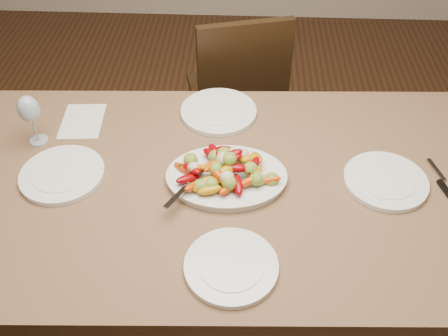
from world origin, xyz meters
TOP-DOWN VIEW (x-y plane):
  - dining_table at (-0.17, 0.28)m, footprint 1.88×1.12m
  - chair_far at (-0.16, 1.20)m, footprint 0.51×0.51m
  - serving_platter at (-0.16, 0.29)m, footprint 0.40×0.30m
  - roasted_vegetables at (-0.16, 0.29)m, footprint 0.32×0.23m
  - serving_spoon at (-0.22, 0.25)m, footprint 0.28×0.18m
  - plate_left at (-0.71, 0.28)m, footprint 0.28×0.28m
  - plate_right at (0.36, 0.30)m, footprint 0.27×0.27m
  - plate_far at (-0.20, 0.65)m, footprint 0.29×0.29m
  - plate_near at (-0.13, -0.06)m, footprint 0.26×0.26m
  - wine_glass at (-0.84, 0.46)m, footprint 0.08×0.08m
  - menu_card at (-0.72, 0.58)m, footprint 0.16×0.22m
  - table_knife at (0.55, 0.31)m, footprint 0.07×0.20m

SIDE VIEW (x-z plane):
  - dining_table at x=-0.17m, z-range 0.00..0.76m
  - chair_far at x=-0.16m, z-range 0.00..0.95m
  - menu_card at x=-0.72m, z-range 0.76..0.76m
  - table_knife at x=0.55m, z-range 0.76..0.77m
  - plate_left at x=-0.71m, z-range 0.76..0.78m
  - plate_right at x=0.36m, z-range 0.76..0.78m
  - plate_far at x=-0.20m, z-range 0.76..0.78m
  - plate_near at x=-0.13m, z-range 0.76..0.78m
  - serving_platter at x=-0.16m, z-range 0.76..0.78m
  - serving_spoon at x=-0.22m, z-range 0.79..0.82m
  - roasted_vegetables at x=-0.16m, z-range 0.78..0.87m
  - wine_glass at x=-0.84m, z-range 0.76..0.96m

